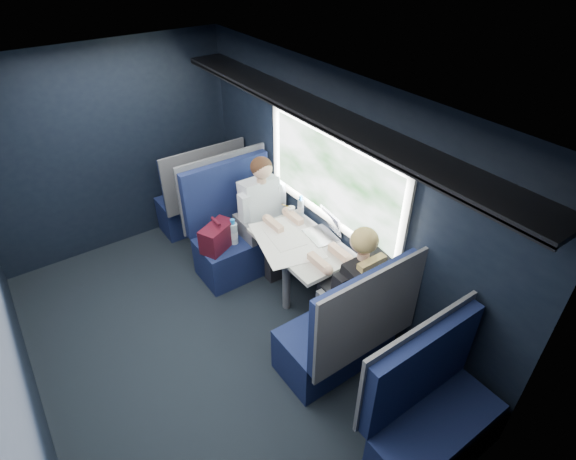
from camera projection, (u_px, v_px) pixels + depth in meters
ground at (209, 346)px, 4.18m from camera, size 2.80×4.20×0.01m
room_shell at (192, 211)px, 3.33m from camera, size 3.00×4.40×2.40m
table at (299, 250)px, 4.28m from camera, size 0.62×1.00×0.74m
seat_bay_near at (237, 234)px, 4.90m from camera, size 1.05×0.62×1.26m
seat_bay_far at (343, 334)px, 3.75m from camera, size 1.04×0.62×1.26m
seat_row_front at (201, 198)px, 5.54m from camera, size 1.04×0.51×1.16m
seat_row_back at (429, 417)px, 3.14m from camera, size 1.04×0.51×1.16m
man at (266, 210)px, 4.74m from camera, size 0.53×0.56×1.32m
woman at (355, 283)px, 3.80m from camera, size 0.53×0.56×1.32m
papers at (286, 240)px, 4.27m from camera, size 0.70×0.87×0.01m
laptop at (326, 229)px, 4.32m from camera, size 0.29×0.36×0.24m
bottle_small at (301, 207)px, 4.57m from camera, size 0.07×0.07×0.23m
cup at (291, 211)px, 4.60m from camera, size 0.08×0.08×0.10m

